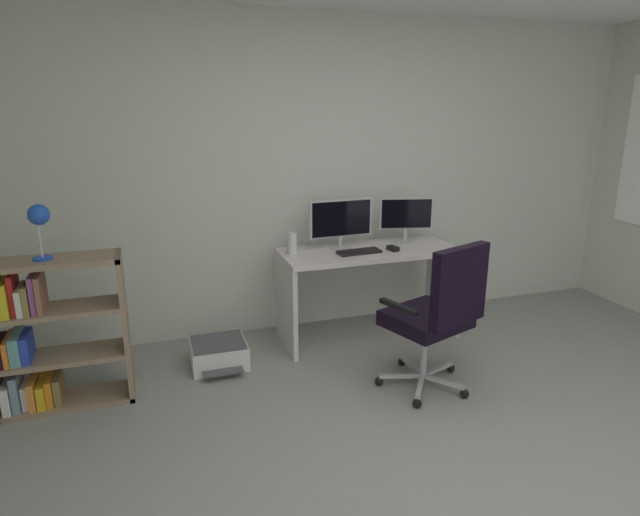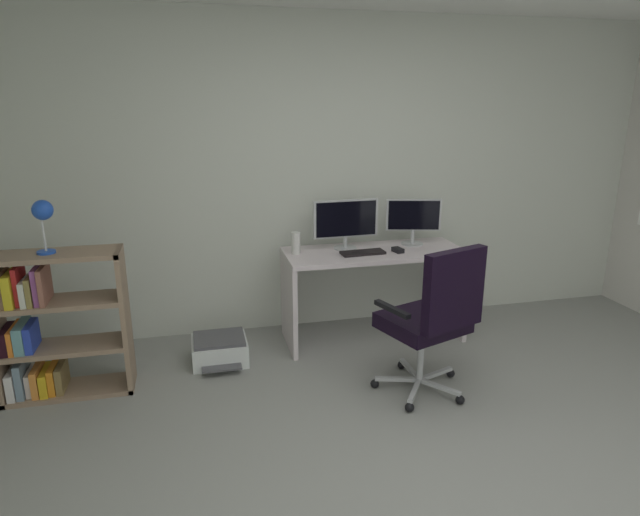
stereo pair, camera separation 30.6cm
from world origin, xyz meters
name	(u,v)px [view 1 (the left image)]	position (x,y,z in m)	size (l,w,h in m)	color
ground_plane	(475,493)	(0.00, 0.00, -0.01)	(5.57, 4.64, 0.02)	gray
wall_back	(325,176)	(0.00, 2.37, 1.28)	(5.57, 0.10, 2.55)	beige
desk	(369,273)	(0.22, 1.91, 0.54)	(1.42, 0.57, 0.74)	silver
monitor_main	(341,220)	(0.01, 2.01, 0.98)	(0.52, 0.18, 0.40)	#B2B5B7
monitor_secondary	(406,216)	(0.58, 2.01, 0.97)	(0.44, 0.18, 0.38)	#B2B5B7
keyboard	(359,252)	(0.10, 1.83, 0.75)	(0.34, 0.13, 0.02)	black
computer_mouse	(393,248)	(0.38, 1.82, 0.76)	(0.06, 0.10, 0.03)	black
desktop_speaker	(292,244)	(-0.40, 1.96, 0.83)	(0.07, 0.07, 0.17)	silver
office_chair	(438,311)	(0.29, 0.94, 0.58)	(0.64, 0.67, 1.04)	#B7BABC
bookshelf	(44,338)	(-2.12, 1.55, 0.47)	(0.81, 0.29, 0.97)	#8D725A
desk_lamp	(39,219)	(-2.05, 1.55, 1.22)	(0.13, 0.12, 0.34)	blue
printer	(219,353)	(-1.03, 1.76, 0.10)	(0.40, 0.43, 0.20)	silver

